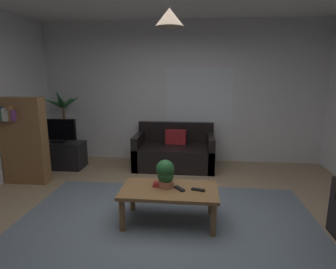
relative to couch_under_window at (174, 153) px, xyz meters
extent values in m
cube|color=#9E8466|center=(0.08, -2.22, -0.29)|extent=(5.58, 5.40, 0.02)
cube|color=slate|center=(0.08, -2.42, -0.27)|extent=(3.62, 2.97, 0.01)
cube|color=silver|center=(0.08, 0.51, 1.11)|extent=(5.70, 0.06, 2.77)
cube|color=white|center=(0.45, 0.48, 1.07)|extent=(1.32, 0.01, 1.08)
cube|color=black|center=(0.00, -0.04, -0.07)|extent=(1.49, 0.84, 0.42)
cube|color=black|center=(0.00, 0.32, 0.34)|extent=(1.49, 0.12, 0.40)
cube|color=black|center=(-0.68, -0.04, 0.04)|extent=(0.12, 0.84, 0.64)
cube|color=black|center=(0.68, -0.04, 0.04)|extent=(0.12, 0.84, 0.64)
cube|color=maroon|center=(0.01, 0.14, 0.28)|extent=(0.41, 0.15, 0.28)
cube|color=olive|center=(0.11, -2.06, 0.13)|extent=(1.14, 0.63, 0.04)
cylinder|color=olive|center=(-0.40, -2.31, -0.08)|extent=(0.07, 0.07, 0.39)
cylinder|color=olive|center=(0.62, -2.31, -0.08)|extent=(0.07, 0.07, 0.39)
cylinder|color=olive|center=(-0.40, -1.80, -0.08)|extent=(0.07, 0.07, 0.39)
cylinder|color=olive|center=(0.62, -1.80, -0.08)|extent=(0.07, 0.07, 0.39)
cube|color=#B22D2D|center=(-0.02, -2.00, 0.16)|extent=(0.16, 0.09, 0.03)
cube|color=#B22D2D|center=(-0.02, -1.99, 0.19)|extent=(0.13, 0.09, 0.03)
cube|color=black|center=(0.23, -2.07, 0.16)|extent=(0.14, 0.16, 0.02)
cube|color=black|center=(0.45, -2.08, 0.16)|extent=(0.17, 0.09, 0.02)
cylinder|color=#B77051|center=(0.07, -2.01, 0.19)|extent=(0.18, 0.18, 0.08)
sphere|color=#235B2D|center=(0.06, -2.01, 0.30)|extent=(0.19, 0.19, 0.19)
sphere|color=#235B2D|center=(0.05, -2.00, 0.37)|extent=(0.22, 0.22, 0.22)
cube|color=black|center=(-2.16, -0.27, -0.03)|extent=(0.90, 0.44, 0.50)
cube|color=black|center=(-2.16, -0.29, 0.47)|extent=(0.70, 0.05, 0.40)
cube|color=black|center=(-2.16, -0.31, 0.47)|extent=(0.66, 0.00, 0.36)
cube|color=black|center=(-2.16, -0.29, 0.24)|extent=(0.24, 0.16, 0.04)
cylinder|color=brown|center=(-2.27, 0.22, -0.13)|extent=(0.32, 0.32, 0.30)
cylinder|color=brown|center=(-2.27, 0.22, 0.44)|extent=(0.05, 0.05, 0.84)
cone|color=#235B2D|center=(-2.09, 0.22, 0.95)|extent=(0.39, 0.10, 0.26)
cone|color=#235B2D|center=(-2.21, 0.41, 0.94)|extent=(0.18, 0.43, 0.28)
cone|color=#235B2D|center=(-2.41, 0.35, 0.99)|extent=(0.35, 0.37, 0.38)
cone|color=#235B2D|center=(-2.42, 0.12, 0.93)|extent=(0.38, 0.32, 0.27)
cone|color=#235B2D|center=(-2.21, 0.01, 1.01)|extent=(0.19, 0.48, 0.40)
cube|color=olive|center=(-2.34, -1.03, 0.42)|extent=(0.70, 0.22, 1.40)
cube|color=#2D4C8C|center=(-2.59, -1.15, 0.88)|extent=(0.03, 0.16, 0.22)
cube|color=#387247|center=(-2.55, -1.15, 0.86)|extent=(0.03, 0.16, 0.18)
cube|color=beige|center=(-2.50, -1.15, 0.87)|extent=(0.05, 0.16, 0.20)
cube|color=beige|center=(-2.45, -1.15, 0.86)|extent=(0.04, 0.16, 0.16)
cube|color=#99663F|center=(-2.41, -1.15, 0.89)|extent=(0.04, 0.16, 0.23)
cube|color=#72387F|center=(-2.37, -1.15, 0.86)|extent=(0.03, 0.16, 0.16)
cone|color=tan|center=(0.11, -2.06, 2.05)|extent=(0.31, 0.31, 0.19)
camera|label=1|loc=(0.42, -5.13, 1.47)|focal=29.84mm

